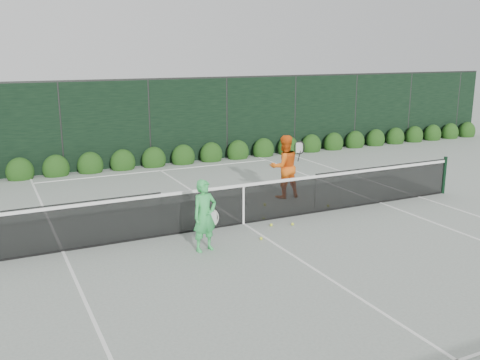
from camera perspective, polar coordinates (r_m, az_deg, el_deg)
name	(u,v)px	position (r m, az deg, el deg)	size (l,w,h in m)	color
ground	(243,224)	(12.69, 0.36, -4.71)	(80.00, 80.00, 0.00)	gray
tennis_net	(242,202)	(12.53, 0.26, -2.41)	(12.90, 0.10, 1.07)	black
player_woman	(205,216)	(10.86, -3.78, -3.81)	(0.65, 0.46, 1.49)	#38C15A
player_man	(284,167)	(14.80, 4.75, 1.44)	(0.94, 0.71, 1.75)	orange
court_lines	(243,224)	(12.69, 0.36, -4.68)	(11.03, 23.83, 0.01)	white
windscreen_fence	(308,188)	(10.01, 7.26, -0.84)	(32.00, 21.07, 3.06)	black
hedge_row	(154,160)	(19.10, -9.18, 2.13)	(31.66, 0.65, 0.94)	#13360E
tennis_balls	(281,219)	(13.02, 4.39, -4.12)	(2.83, 2.33, 0.07)	#DFF235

